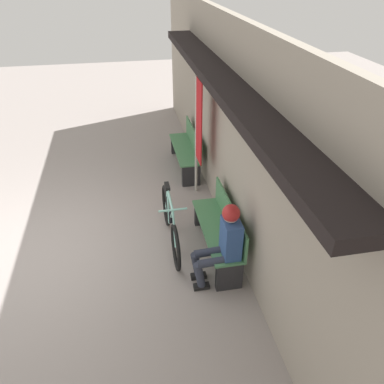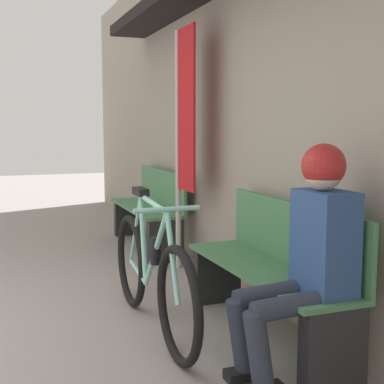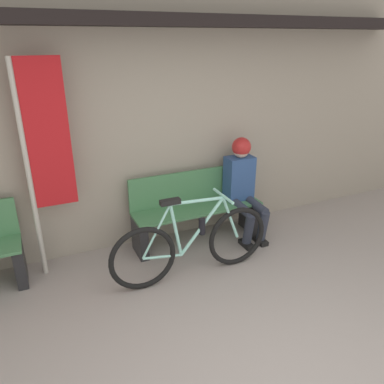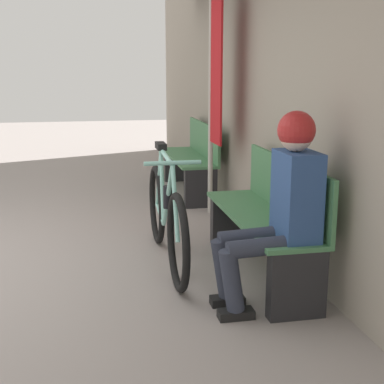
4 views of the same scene
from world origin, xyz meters
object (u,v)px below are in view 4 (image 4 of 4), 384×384
at_px(person_seated, 282,199).
at_px(park_bench_near, 266,221).
at_px(bicycle, 166,217).
at_px(park_bench_far, 192,161).
at_px(banner_pole, 215,83).

bearing_deg(person_seated, park_bench_near, 169.23).
bearing_deg(bicycle, park_bench_near, 62.27).
relative_size(park_bench_near, park_bench_far, 1.01).
xyz_separation_m(bicycle, banner_pole, (-1.27, 0.69, 0.98)).
xyz_separation_m(park_bench_near, bicycle, (-0.36, -0.68, -0.03)).
bearing_deg(banner_pole, park_bench_near, -0.04).
relative_size(park_bench_far, banner_pole, 0.71).
distance_m(bicycle, person_seated, 1.15).
distance_m(park_bench_near, bicycle, 0.77).
distance_m(park_bench_near, person_seated, 0.67).
height_order(park_bench_near, park_bench_far, same).
height_order(person_seated, banner_pole, banner_pole).
distance_m(bicycle, park_bench_far, 2.47).
relative_size(park_bench_near, person_seated, 1.26).
height_order(bicycle, park_bench_far, bicycle).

